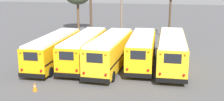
# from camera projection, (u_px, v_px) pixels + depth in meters

# --- Properties ---
(ground_plane) EXTENTS (160.00, 160.00, 0.00)m
(ground_plane) POSITION_uv_depth(u_px,v_px,m) (112.00, 65.00, 28.42)
(ground_plane) COLOR #4C4C4F
(school_bus_0) EXTENTS (2.58, 10.46, 2.94)m
(school_bus_0) POSITION_uv_depth(u_px,v_px,m) (54.00, 49.00, 28.45)
(school_bus_0) COLOR #EAAA0F
(school_bus_0) RESTS_ON ground
(school_bus_1) EXTENTS (2.60, 10.93, 2.99)m
(school_bus_1) POSITION_uv_depth(u_px,v_px,m) (84.00, 48.00, 28.68)
(school_bus_1) COLOR #EAAA0F
(school_bus_1) RESTS_ON ground
(school_bus_2) EXTENTS (2.97, 10.49, 3.15)m
(school_bus_2) POSITION_uv_depth(u_px,v_px,m) (111.00, 51.00, 27.29)
(school_bus_2) COLOR yellow
(school_bus_2) RESTS_ON ground
(school_bus_3) EXTENTS (2.70, 9.64, 3.10)m
(school_bus_3) POSITION_uv_depth(u_px,v_px,m) (142.00, 49.00, 27.96)
(school_bus_3) COLOR yellow
(school_bus_3) RESTS_ON ground
(school_bus_4) EXTENTS (2.70, 10.95, 3.18)m
(school_bus_4) POSITION_uv_depth(u_px,v_px,m) (172.00, 50.00, 27.30)
(school_bus_4) COLOR yellow
(school_bus_4) RESTS_ON ground
(utility_pole) EXTENTS (1.80, 0.27, 8.13)m
(utility_pole) POSITION_uv_depth(u_px,v_px,m) (122.00, 12.00, 38.21)
(utility_pole) COLOR #75604C
(utility_pole) RESTS_ON ground
(traffic_cone) EXTENTS (0.36, 0.36, 0.72)m
(traffic_cone) POSITION_uv_depth(u_px,v_px,m) (35.00, 87.00, 21.74)
(traffic_cone) COLOR orange
(traffic_cone) RESTS_ON ground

